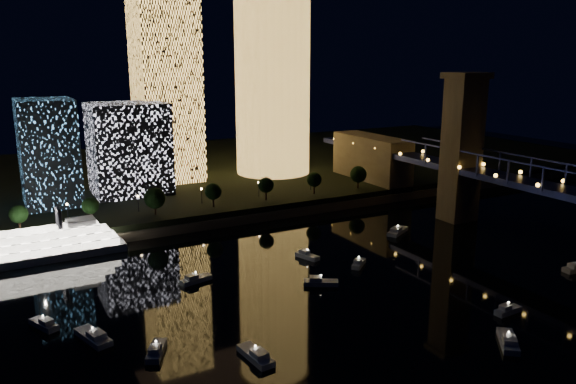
% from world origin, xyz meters
% --- Properties ---
extents(ground, '(520.00, 520.00, 0.00)m').
position_xyz_m(ground, '(0.00, 0.00, 0.00)').
color(ground, black).
rests_on(ground, ground).
extents(far_bank, '(420.00, 160.00, 5.00)m').
position_xyz_m(far_bank, '(0.00, 160.00, 2.50)').
color(far_bank, black).
rests_on(far_bank, ground).
extents(seawall, '(420.00, 6.00, 3.00)m').
position_xyz_m(seawall, '(0.00, 82.00, 1.50)').
color(seawall, '#6B5E4C').
rests_on(seawall, ground).
extents(tower_cylindrical, '(34.00, 34.00, 89.66)m').
position_xyz_m(tower_cylindrical, '(34.92, 131.76, 49.96)').
color(tower_cylindrical, '#FFBB51').
rests_on(tower_cylindrical, far_bank).
extents(tower_rectangular, '(23.63, 23.63, 75.18)m').
position_xyz_m(tower_rectangular, '(-9.58, 138.92, 42.59)').
color(tower_rectangular, '#FFBB51').
rests_on(tower_rectangular, far_bank).
extents(midrise_blocks, '(106.96, 29.80, 36.22)m').
position_xyz_m(midrise_blocks, '(-63.97, 119.40, 20.69)').
color(midrise_blocks, white).
rests_on(midrise_blocks, far_bank).
extents(riverboat, '(48.96, 11.48, 14.67)m').
position_xyz_m(riverboat, '(-68.23, 75.45, 3.76)').
color(riverboat, silver).
rests_on(riverboat, ground).
extents(motorboats, '(134.21, 79.15, 2.78)m').
position_xyz_m(motorboats, '(-14.23, 12.17, 0.81)').
color(motorboats, silver).
rests_on(motorboats, ground).
extents(esplanade_trees, '(165.76, 6.92, 8.96)m').
position_xyz_m(esplanade_trees, '(-28.10, 88.00, 10.47)').
color(esplanade_trees, black).
rests_on(esplanade_trees, far_bank).
extents(street_lamps, '(132.70, 0.70, 5.65)m').
position_xyz_m(street_lamps, '(-34.00, 94.00, 9.02)').
color(street_lamps, black).
rests_on(street_lamps, far_bank).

